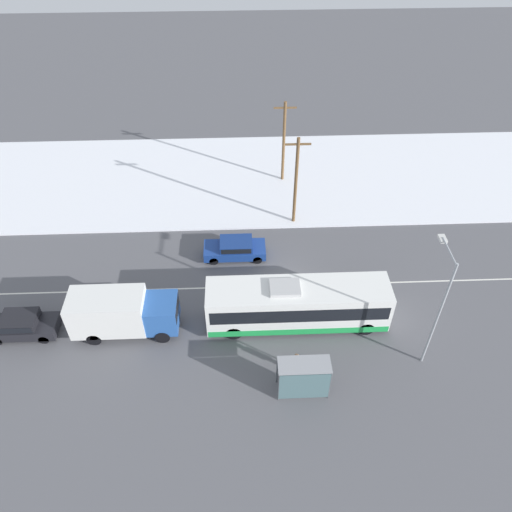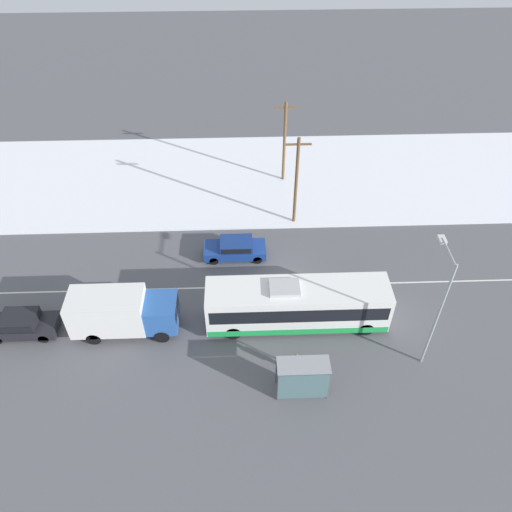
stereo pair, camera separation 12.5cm
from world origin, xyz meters
name	(u,v)px [view 2 (the right image)]	position (x,y,z in m)	size (l,w,h in m)	color
ground_plane	(284,286)	(0.00, 0.00, 0.00)	(120.00, 120.00, 0.00)	#56565B
snow_lot	(272,177)	(0.00, 13.07, 0.06)	(80.00, 13.91, 0.12)	white
lane_marking_center	(284,286)	(0.00, 0.00, 0.00)	(60.00, 0.12, 0.00)	silver
city_bus	(297,305)	(0.51, -3.14, 1.57)	(11.09, 2.57, 3.21)	white
box_truck	(121,312)	(-10.13, -3.38, 1.61)	(6.39, 2.30, 2.92)	silver
sedan_car	(235,248)	(-3.25, 3.13, 0.77)	(4.38, 1.80, 1.40)	navy
parked_car_near_truck	(22,324)	(-16.27, -3.39, 0.81)	(4.08, 1.80, 1.48)	black
pedestrian_at_stop	(295,361)	(0.08, -6.88, 0.99)	(0.58, 0.26, 1.61)	#23232D
bus_shelter	(303,377)	(0.32, -8.38, 1.67)	(2.83, 1.20, 2.40)	gray
streetlamp	(439,299)	(7.57, -5.96, 4.89)	(0.36, 2.49, 7.81)	#9EA3A8
utility_pole_roadside	(296,181)	(1.30, 6.89, 3.84)	(1.80, 0.24, 7.32)	brown
utility_pole_snowlot	(284,141)	(0.89, 12.73, 3.77)	(1.80, 0.24, 7.17)	brown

